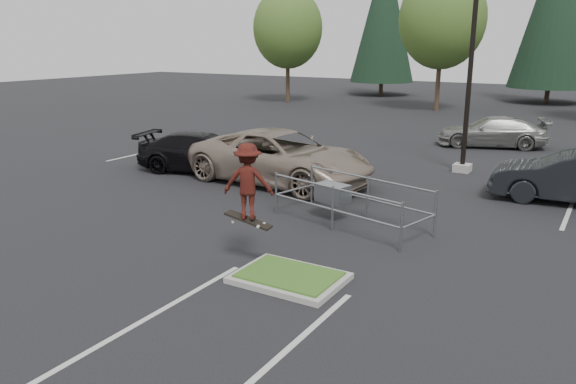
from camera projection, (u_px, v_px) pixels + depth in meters
The scene contains 14 objects.
ground at pixel (289, 281), 11.61m from camera, with size 120.00×120.00×0.00m, color black.
grass_median at pixel (289, 277), 11.59m from camera, with size 2.20×1.60×0.16m.
stall_lines at pixel (351, 202), 17.28m from camera, with size 22.62×17.60×0.01m.
light_pole at pixel (472, 48), 20.12m from camera, with size 0.70×0.60×10.12m.
decid_a at pixel (288, 31), 43.97m from camera, with size 5.44×5.44×8.91m.
decid_b at pixel (442, 22), 38.32m from camera, with size 5.89×5.89×9.64m.
conif_a at pixel (384, 14), 49.85m from camera, with size 5.72×5.72×13.00m.
conif_b at pixel (558, 0), 43.13m from camera, with size 6.38×6.38×14.50m.
cart_corral at pixel (337, 194), 15.30m from camera, with size 4.53×2.55×1.22m.
skateboarder at pixel (248, 182), 11.94m from camera, with size 1.22×0.98×1.83m.
car_l_tan at pixel (281, 157), 19.41m from camera, with size 3.04×6.59×1.83m, color gray.
car_l_black at pixel (202, 152), 21.19m from camera, with size 2.06×5.06×1.47m, color black.
car_r_charc at pixel (576, 177), 16.99m from camera, with size 1.70×4.89×1.61m, color black.
car_far_silver at pixel (493, 132), 26.16m from camera, with size 1.97×4.86×1.41m, color gray.
Camera 1 is at (5.49, -9.23, 4.80)m, focal length 35.00 mm.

